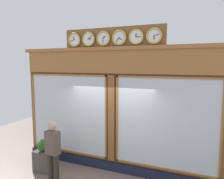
{
  "coord_description": "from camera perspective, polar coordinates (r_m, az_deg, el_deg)",
  "views": [
    {
      "loc": [
        -2.39,
        5.67,
        3.17
      ],
      "look_at": [
        0.0,
        0.0,
        2.44
      ],
      "focal_mm": 34.85,
      "sensor_mm": 36.0,
      "label": 1
    }
  ],
  "objects": [
    {
      "name": "pedestrian",
      "position": [
        6.08,
        -15.25,
        -15.05
      ],
      "size": [
        0.37,
        0.24,
        1.69
      ],
      "color": "#312A24",
      "rests_on": "ground_plane"
    },
    {
      "name": "planter_shrub",
      "position": [
        6.86,
        -17.6,
        -13.79
      ],
      "size": [
        0.36,
        0.36,
        0.36
      ],
      "primitive_type": "sphere",
      "color": "#285623",
      "rests_on": "planter_box"
    },
    {
      "name": "shop_facade",
      "position": [
        6.4,
        0.43,
        -4.95
      ],
      "size": [
        6.07,
        0.42,
        4.17
      ],
      "color": "brown",
      "rests_on": "ground_plane"
    },
    {
      "name": "planter_box",
      "position": [
        7.04,
        -17.46,
        -17.5
      ],
      "size": [
        0.56,
        0.36,
        0.62
      ],
      "primitive_type": "cube",
      "color": "#4C4742",
      "rests_on": "ground_plane"
    }
  ]
}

